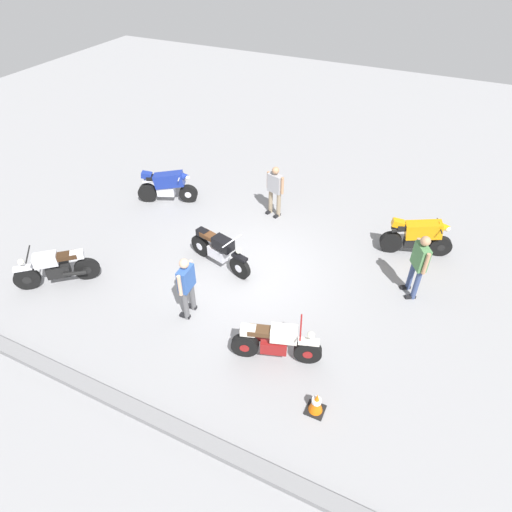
# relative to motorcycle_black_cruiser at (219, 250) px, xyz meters

# --- Properties ---
(ground_plane) EXTENTS (40.00, 40.00, 0.00)m
(ground_plane) POSITION_rel_motorcycle_black_cruiser_xyz_m (-0.83, -0.03, -0.52)
(ground_plane) COLOR gray
(curb_edge) EXTENTS (14.00, 0.30, 0.15)m
(curb_edge) POSITION_rel_motorcycle_black_cruiser_xyz_m (-0.83, 4.57, -0.45)
(curb_edge) COLOR gray
(curb_edge) RESTS_ON ground
(motorcycle_black_cruiser) EXTENTS (2.05, 0.87, 1.09)m
(motorcycle_black_cruiser) POSITION_rel_motorcycle_black_cruiser_xyz_m (0.00, 0.00, 0.00)
(motorcycle_black_cruiser) COLOR black
(motorcycle_black_cruiser) RESTS_ON ground
(motorcycle_cream_vintage) EXTENTS (1.90, 0.86, 1.07)m
(motorcycle_cream_vintage) POSITION_rel_motorcycle_black_cruiser_xyz_m (-2.60, 2.21, -0.03)
(motorcycle_cream_vintage) COLOR black
(motorcycle_cream_vintage) RESTS_ON ground
(motorcycle_blue_sportbike) EXTENTS (1.87, 1.00, 1.14)m
(motorcycle_blue_sportbike) POSITION_rel_motorcycle_black_cruiser_xyz_m (3.13, -2.15, 0.07)
(motorcycle_blue_sportbike) COLOR black
(motorcycle_blue_sportbike) RESTS_ON ground
(motorcycle_orange_sportbike) EXTENTS (1.92, 0.88, 1.14)m
(motorcycle_orange_sportbike) POSITION_rel_motorcycle_black_cruiser_xyz_m (-4.69, -2.84, 0.07)
(motorcycle_orange_sportbike) COLOR black
(motorcycle_orange_sportbike) RESTS_ON ground
(motorcycle_silver_cruiser) EXTENTS (1.66, 1.46, 1.09)m
(motorcycle_silver_cruiser) POSITION_rel_motorcycle_black_cruiser_xyz_m (3.39, 2.41, 0.00)
(motorcycle_silver_cruiser) COLOR black
(motorcycle_silver_cruiser) RESTS_ON ground
(person_in_gray_shirt) EXTENTS (0.64, 0.41, 1.65)m
(person_in_gray_shirt) POSITION_rel_motorcycle_black_cruiser_xyz_m (-0.33, -2.94, 0.42)
(person_in_gray_shirt) COLOR gray
(person_in_gray_shirt) RESTS_ON ground
(person_in_green_shirt) EXTENTS (0.50, 0.62, 1.77)m
(person_in_green_shirt) POSITION_rel_motorcycle_black_cruiser_xyz_m (-4.89, -1.12, 0.51)
(person_in_green_shirt) COLOR #384772
(person_in_green_shirt) RESTS_ON ground
(person_in_blue_shirt) EXTENTS (0.33, 0.65, 1.68)m
(person_in_blue_shirt) POSITION_rel_motorcycle_black_cruiser_xyz_m (-0.22, 1.87, 0.44)
(person_in_blue_shirt) COLOR #59595B
(person_in_blue_shirt) RESTS_ON ground
(traffic_cone) EXTENTS (0.36, 0.36, 0.53)m
(traffic_cone) POSITION_rel_motorcycle_black_cruiser_xyz_m (-3.82, 3.04, -0.26)
(traffic_cone) COLOR black
(traffic_cone) RESTS_ON ground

